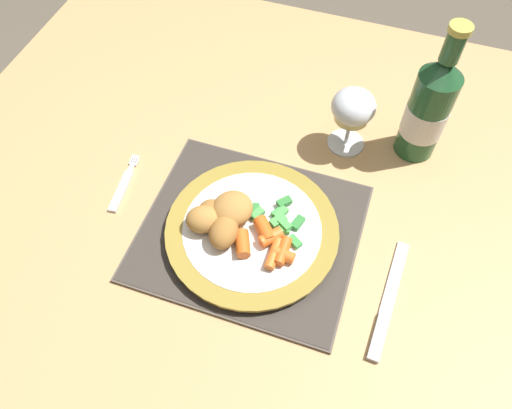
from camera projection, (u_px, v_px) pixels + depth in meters
The scene contains 11 objects.
ground_plane at pixel (248, 338), 1.46m from camera, with size 6.00×6.00×0.00m, color brown.
dining_table at pixel (244, 219), 0.92m from camera, with size 1.13×1.05×0.74m.
placemat at pixel (250, 232), 0.80m from camera, with size 0.34×0.30×0.01m.
dinner_plate at pixel (252, 231), 0.78m from camera, with size 0.27×0.27×0.02m.
breaded_croquettes at pixel (221, 217), 0.76m from camera, with size 0.11×0.11×0.04m.
green_beans_pile at pixel (280, 219), 0.78m from camera, with size 0.09×0.09×0.01m.
glazed_carrots at pixel (267, 243), 0.75m from camera, with size 0.10×0.08×0.02m.
fork at pixel (123, 186), 0.85m from camera, with size 0.03×0.13×0.01m.
table_knife at pixel (386, 309), 0.72m from camera, with size 0.03×0.20×0.01m.
wine_glass at pixel (353, 109), 0.83m from camera, with size 0.08×0.08×0.12m.
bottle at pixel (429, 109), 0.82m from camera, with size 0.07×0.07×0.26m.
Camera 1 is at (0.18, -0.46, 1.43)m, focal length 35.00 mm.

